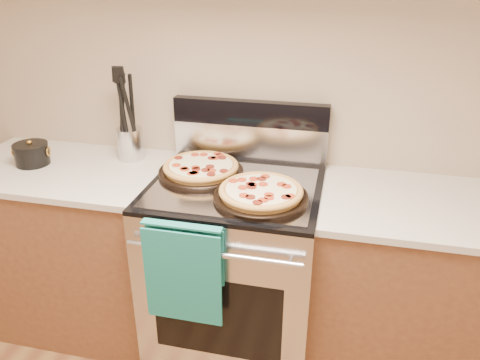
% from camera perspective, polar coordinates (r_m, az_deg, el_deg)
% --- Properties ---
extents(wall_back, '(4.00, 0.00, 4.00)m').
position_cam_1_polar(wall_back, '(2.26, 1.51, 13.06)').
color(wall_back, tan).
rests_on(wall_back, ground).
extents(range_body, '(0.76, 0.68, 0.90)m').
position_cam_1_polar(range_body, '(2.32, -0.54, -11.14)').
color(range_body, '#B7B7BC').
rests_on(range_body, ground).
extents(oven_window, '(0.56, 0.01, 0.40)m').
position_cam_1_polar(oven_window, '(2.07, -2.82, -16.46)').
color(oven_window, black).
rests_on(oven_window, range_body).
extents(cooktop, '(0.76, 0.68, 0.02)m').
position_cam_1_polar(cooktop, '(2.08, -0.59, -0.85)').
color(cooktop, black).
rests_on(cooktop, range_body).
extents(backsplash_lower, '(0.76, 0.06, 0.18)m').
position_cam_1_polar(backsplash_lower, '(2.32, 1.21, 4.62)').
color(backsplash_lower, silver).
rests_on(backsplash_lower, cooktop).
extents(backsplash_upper, '(0.76, 0.06, 0.12)m').
position_cam_1_polar(backsplash_upper, '(2.27, 1.25, 8.17)').
color(backsplash_upper, black).
rests_on(backsplash_upper, backsplash_lower).
extents(oven_handle, '(0.70, 0.03, 0.03)m').
position_cam_1_polar(oven_handle, '(1.82, -3.40, -8.99)').
color(oven_handle, silver).
rests_on(oven_handle, range_body).
extents(dish_towel, '(0.32, 0.05, 0.42)m').
position_cam_1_polar(dish_towel, '(1.91, -6.84, -10.98)').
color(dish_towel, teal).
rests_on(dish_towel, oven_handle).
extents(foil_sheet, '(0.70, 0.55, 0.01)m').
position_cam_1_polar(foil_sheet, '(2.05, -0.79, -0.88)').
color(foil_sheet, gray).
rests_on(foil_sheet, cooktop).
extents(cabinet_left, '(1.00, 0.62, 0.88)m').
position_cam_1_polar(cabinet_left, '(2.66, -19.31, -7.79)').
color(cabinet_left, brown).
rests_on(cabinet_left, ground).
extents(countertop_left, '(1.02, 0.64, 0.03)m').
position_cam_1_polar(countertop_left, '(2.46, -20.79, 1.21)').
color(countertop_left, beige).
rests_on(countertop_left, cabinet_left).
extents(cabinet_right, '(1.00, 0.62, 0.88)m').
position_cam_1_polar(cabinet_right, '(2.35, 21.62, -13.03)').
color(cabinet_right, brown).
rests_on(cabinet_right, ground).
extents(countertop_right, '(1.02, 0.64, 0.03)m').
position_cam_1_polar(countertop_right, '(2.11, 23.55, -3.17)').
color(countertop_right, beige).
rests_on(countertop_right, cabinet_right).
extents(pepperoni_pizza_back, '(0.45, 0.45, 0.05)m').
position_cam_1_polar(pepperoni_pizza_back, '(2.17, -4.78, 1.40)').
color(pepperoni_pizza_back, '#B37836').
rests_on(pepperoni_pizza_back, foil_sheet).
extents(pepperoni_pizza_front, '(0.40, 0.40, 0.05)m').
position_cam_1_polar(pepperoni_pizza_front, '(1.93, 2.56, -1.62)').
color(pepperoni_pizza_front, '#B37836').
rests_on(pepperoni_pizza_front, foil_sheet).
extents(utensil_crock, '(0.16, 0.16, 0.16)m').
position_cam_1_polar(utensil_crock, '(2.42, -13.19, 4.36)').
color(utensil_crock, silver).
rests_on(utensil_crock, countertop_left).
extents(saucepan, '(0.19, 0.19, 0.10)m').
position_cam_1_polar(saucepan, '(2.52, -24.04, 2.82)').
color(saucepan, black).
rests_on(saucepan, countertop_left).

